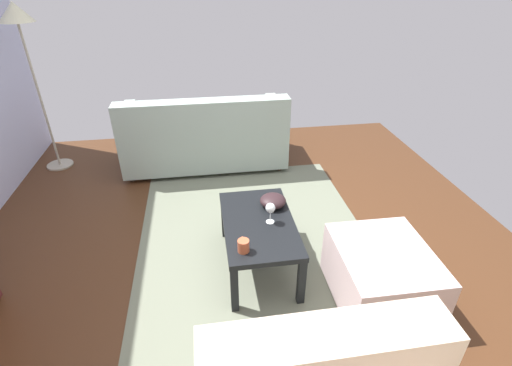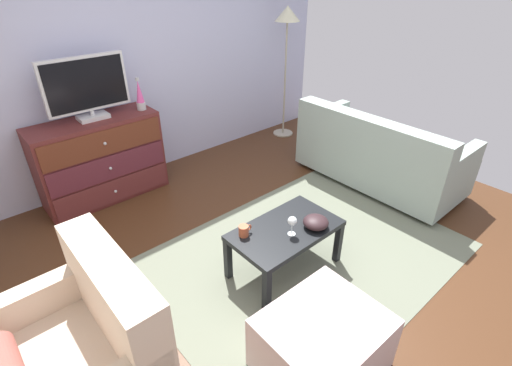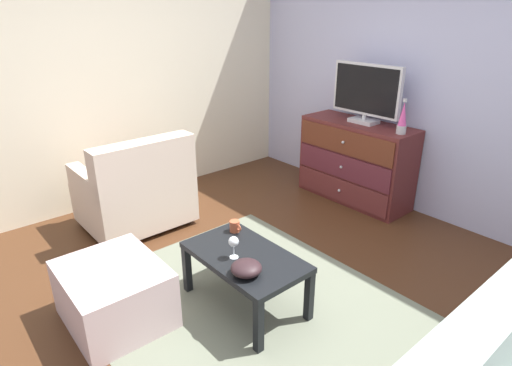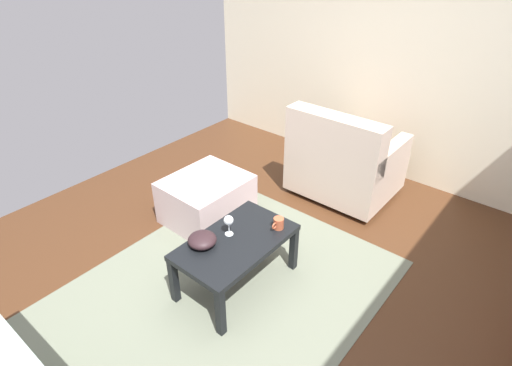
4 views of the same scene
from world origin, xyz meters
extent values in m
cube|color=#482917|center=(0.00, 0.00, -0.03)|extent=(5.26, 4.82, 0.05)
cube|color=slate|center=(0.20, -0.20, 0.00)|extent=(2.60, 1.90, 0.01)
cube|color=black|center=(-0.45, 0.04, 0.19)|extent=(0.05, 0.05, 0.37)
cube|color=black|center=(0.35, 0.04, 0.19)|extent=(0.05, 0.05, 0.37)
cube|color=black|center=(-0.45, -0.41, 0.19)|extent=(0.05, 0.05, 0.37)
cube|color=black|center=(0.35, -0.41, 0.19)|extent=(0.05, 0.05, 0.37)
cube|color=black|center=(-0.05, -0.18, 0.39)|extent=(0.86, 0.51, 0.04)
cylinder|color=silver|center=(-0.06, -0.26, 0.41)|extent=(0.06, 0.06, 0.00)
cylinder|color=silver|center=(-0.06, -0.26, 0.46)|extent=(0.01, 0.01, 0.09)
sphere|color=silver|center=(-0.06, -0.26, 0.53)|extent=(0.07, 0.07, 0.07)
cylinder|color=#B05333|center=(-0.34, -0.04, 0.45)|extent=(0.08, 0.08, 0.08)
torus|color=#B05333|center=(-0.29, -0.04, 0.46)|extent=(0.05, 0.01, 0.05)
ellipsoid|color=black|center=(0.14, -0.32, 0.46)|extent=(0.20, 0.20, 0.09)
cylinder|color=#332319|center=(2.13, -0.66, 0.03)|extent=(0.05, 0.05, 0.05)
cylinder|color=#332319|center=(2.13, 0.94, 0.03)|extent=(0.05, 0.05, 0.05)
cylinder|color=#332319|center=(1.44, -0.66, 0.03)|extent=(0.05, 0.05, 0.05)
cylinder|color=#332319|center=(1.44, 0.94, 0.03)|extent=(0.05, 0.05, 0.05)
cube|color=#8EA097|center=(1.78, 0.14, 0.25)|extent=(0.85, 1.76, 0.41)
cube|color=#8EA097|center=(1.46, 0.14, 0.65)|extent=(0.20, 1.76, 0.38)
cube|color=#8EA097|center=(1.78, -0.68, 0.56)|extent=(0.81, 0.12, 0.20)
cube|color=#8EA097|center=(1.78, 0.96, 0.56)|extent=(0.81, 0.12, 0.20)
cube|color=#C2A8A8|center=(-0.49, -0.94, 0.20)|extent=(0.71, 0.61, 0.41)
cylinder|color=#A59E8C|center=(1.93, 1.81, 0.01)|extent=(0.28, 0.28, 0.02)
cylinder|color=#A59E8C|center=(1.93, 1.81, 0.77)|extent=(0.02, 0.02, 1.51)
cone|color=beige|center=(1.93, 1.81, 1.62)|extent=(0.32, 0.32, 0.18)
camera|label=1|loc=(-2.18, 0.17, 2.00)|focal=26.20mm
camera|label=2|loc=(-1.75, -1.77, 2.19)|focal=26.44mm
camera|label=3|loc=(1.89, -1.74, 1.97)|focal=29.91mm
camera|label=4|loc=(1.59, 1.36, 2.25)|focal=28.93mm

